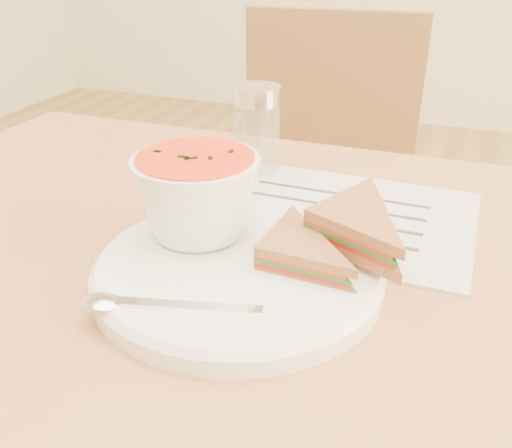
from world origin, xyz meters
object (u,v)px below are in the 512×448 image
at_px(plate, 238,272).
at_px(condiment_shaker, 257,129).
at_px(chair_far, 311,232).
at_px(soup_bowl, 197,199).

bearing_deg(plate, condiment_shaker, 106.81).
relative_size(chair_far, soup_bowl, 7.29).
height_order(soup_bowl, condiment_shaker, condiment_shaker).
distance_m(chair_far, soup_bowl, 0.73).
distance_m(chair_far, plate, 0.74).
xyz_separation_m(plate, condiment_shaker, (-0.08, 0.26, 0.05)).
distance_m(plate, condiment_shaker, 0.28).
bearing_deg(plate, chair_far, 98.59).
distance_m(chair_far, condiment_shaker, 0.55).
bearing_deg(soup_bowl, chair_far, 94.10).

